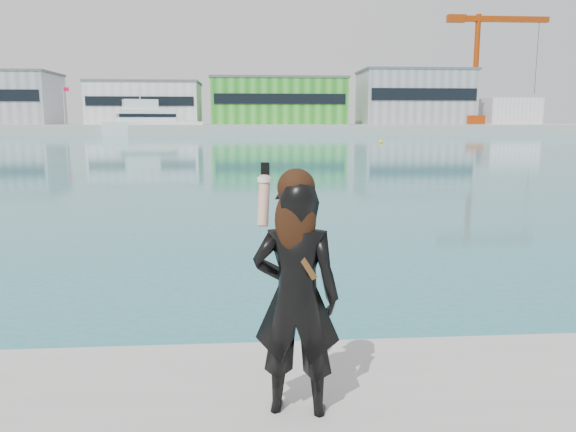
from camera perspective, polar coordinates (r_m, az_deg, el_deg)
The scene contains 11 objects.
far_quay at distance 133.61m, azimuth -4.53°, elevation 8.84°, with size 320.00×40.00×2.00m, color #9E9E99.
warehouse_white at distance 133.53m, azimuth -14.23°, elevation 11.05°, with size 24.48×15.35×9.50m.
warehouse_green at distance 131.88m, azimuth -1.02°, elevation 11.58°, with size 30.60×16.36×10.50m.
warehouse_grey_right at distance 137.54m, azimuth 12.70°, elevation 11.69°, with size 25.50×15.35×12.50m.
ancillary_shed at distance 143.54m, azimuth 21.44°, elevation 9.86°, with size 12.00×10.00×6.00m, color silver.
dock_crane at distance 136.83m, azimuth 19.03°, elevation 14.28°, with size 23.00×4.00×24.00m.
flagpole_left at distance 130.40m, azimuth -21.77°, elevation 10.62°, with size 1.28×0.16×8.00m.
flagpole_right at distance 126.54m, azimuth 5.68°, elevation 11.29°, with size 1.28×0.16×8.00m.
motor_yacht at distance 119.33m, azimuth -13.93°, elevation 9.27°, with size 20.53×11.62×9.25m.
buoy_near at distance 71.33m, azimuth 9.41°, elevation 7.31°, with size 0.50×0.50×0.50m, color yellow.
woman at distance 3.60m, azimuth 0.82°, elevation -7.62°, with size 0.62×0.46×1.62m.
Camera 1 is at (0.35, -3.60, 2.68)m, focal length 35.00 mm.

